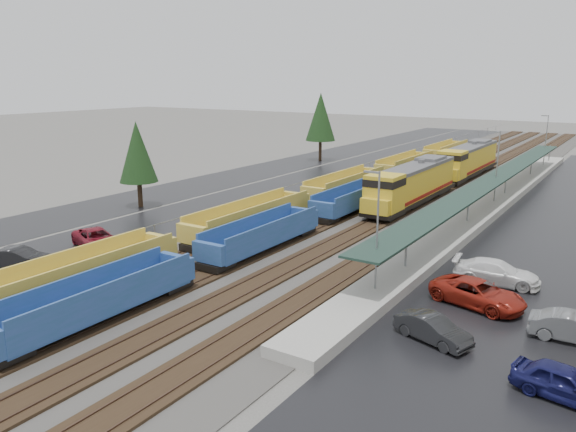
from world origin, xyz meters
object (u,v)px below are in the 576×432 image
locomotive_trail (468,160)px  well_string_blue (262,237)px  locomotive_lead (411,184)px  parked_car_east_b (478,294)px  parked_car_east_a (433,329)px  parked_car_east_d (566,383)px  parked_car_east_e (575,328)px  parked_car_west_b (19,259)px  parked_car_west_c (96,239)px  parked_car_east_c (496,273)px  well_string_yellow (304,201)px

locomotive_trail → well_string_blue: 42.65m
locomotive_lead → parked_car_east_b: size_ratio=3.58×
parked_car_east_a → locomotive_lead: bearing=41.2°
locomotive_trail → parked_car_east_a: 51.75m
parked_car_east_d → parked_car_east_b: bearing=44.7°
parked_car_east_a → well_string_blue: bearing=82.8°
locomotive_lead → parked_car_east_b: 26.70m
parked_car_east_d → parked_car_east_e: parked_car_east_d is taller
locomotive_trail → well_string_blue: locomotive_trail is taller
parked_car_west_b → parked_car_east_b: bearing=-94.3°
parked_car_west_c → parked_car_east_c: parked_car_east_c is taller
well_string_blue → parked_car_east_a: 18.16m
parked_car_east_b → parked_car_east_c: 4.37m
parked_car_west_c → parked_car_east_a: 28.11m
parked_car_west_b → parked_car_east_d: (35.09, 2.77, -0.02)m
well_string_yellow → parked_car_east_c: (21.15, -10.38, -0.43)m
parked_car_east_b → parked_car_east_c: (0.05, 4.37, 0.02)m
well_string_blue → parked_car_east_e: (22.57, -3.78, -0.44)m
locomotive_lead → parked_car_west_b: bearing=-115.3°
well_string_yellow → parked_car_east_c: 23.57m
parked_car_east_b → parked_car_east_e: (5.47, -2.03, -0.05)m
well_string_blue → parked_car_west_c: (-11.68, -6.44, -0.41)m
locomotive_trail → parked_car_west_c: size_ratio=3.65×
locomotive_trail → well_string_blue: (-4.00, -42.44, -1.26)m
parked_car_east_b → parked_car_east_c: size_ratio=1.02×
locomotive_lead → locomotive_trail: 21.00m
locomotive_trail → parked_car_west_c: 51.36m
well_string_blue → parked_car_east_e: 22.89m
well_string_yellow → parked_car_east_b: 25.75m
parked_car_west_b → parked_car_east_a: (28.57, 4.97, -0.09)m
locomotive_trail → parked_car_east_c: size_ratio=3.66×
parked_car_east_e → locomotive_trail: bearing=17.9°
well_string_blue → parked_car_west_b: (-12.17, -12.74, -0.40)m
locomotive_trail → parked_car_east_c: 41.98m
parked_car_east_c → parked_car_east_e: size_ratio=1.24×
locomotive_lead → parked_car_east_e: (18.57, -25.23, -1.70)m
well_string_blue → parked_car_east_a: bearing=-25.3°
locomotive_trail → parked_car_east_d: (18.92, -52.41, -1.68)m
parked_car_east_d → parked_car_east_e: bearing=12.6°
well_string_yellow → locomotive_trail: bearing=74.8°
locomotive_trail → parked_car_west_c: (-15.68, -48.88, -1.66)m
parked_car_east_e → parked_car_east_c: bearing=36.2°
locomotive_trail → parked_car_west_b: (-16.17, -55.18, -1.66)m
parked_car_east_b → parked_car_east_e: 5.83m
parked_car_east_e → parked_car_west_c: bearing=90.4°
parked_car_east_c → parked_car_east_e: (5.42, -6.40, -0.07)m
parked_car_east_c → parked_car_west_b: bearing=111.0°
well_string_blue → parked_car_east_b: (17.10, -1.76, -0.39)m
parked_car_west_c → parked_car_east_c: size_ratio=1.00×
well_string_yellow → parked_car_east_d: size_ratio=24.32×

